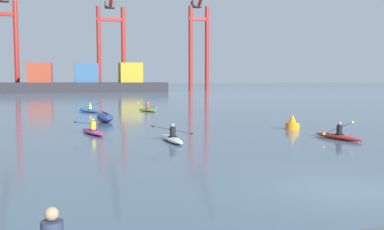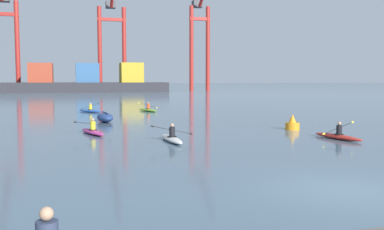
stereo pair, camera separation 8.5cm
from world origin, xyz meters
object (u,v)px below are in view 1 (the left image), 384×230
object	(u,v)px
container_barge	(87,82)
gantry_crane_east_mid	(199,32)
channel_buoy	(292,124)
gantry_crane_west_mid	(111,32)
capsized_dinghy	(105,117)
kayak_lime	(148,110)
kayak_red	(338,136)
kayak_blue	(90,111)
kayak_white	(172,138)
gantry_crane_west	(1,26)
kayak_magenta	(93,131)

from	to	relation	value
container_barge	gantry_crane_east_mid	world-z (taller)	gantry_crane_east_mid
channel_buoy	gantry_crane_west_mid	bearing A→B (deg)	91.26
capsized_dinghy	kayak_lime	size ratio (longest dim) A/B	0.81
gantry_crane_west_mid	kayak_red	bearing A→B (deg)	-88.69
gantry_crane_west_mid	capsized_dinghy	world-z (taller)	gantry_crane_west_mid
kayak_blue	kayak_red	distance (m)	26.33
gantry_crane_east_mid	kayak_white	xyz separation A→B (m)	(-31.34, -100.33, -16.78)
gantry_crane_west	gantry_crane_east_mid	size ratio (longest dim) A/B	1.03
gantry_crane_east_mid	kayak_lime	xyz separation A→B (m)	(-28.92, -78.75, -16.78)
channel_buoy	kayak_lime	bearing A→B (deg)	108.65
kayak_blue	gantry_crane_west	bearing A→B (deg)	103.53
channel_buoy	kayak_red	bearing A→B (deg)	-87.56
kayak_white	kayak_red	xyz separation A→B (m)	(8.84, -1.49, -0.00)
gantry_crane_west_mid	channel_buoy	distance (m)	103.40
capsized_dinghy	kayak_magenta	world-z (taller)	kayak_magenta
kayak_blue	container_barge	bearing A→B (deg)	88.20
gantry_crane_east_mid	kayak_white	world-z (taller)	gantry_crane_east_mid
container_barge	kayak_lime	distance (m)	70.67
gantry_crane_west_mid	kayak_white	size ratio (longest dim) A/B	10.27
kayak_white	kayak_magenta	distance (m)	5.70
gantry_crane_west_mid	kayak_magenta	world-z (taller)	gantry_crane_west_mid
container_barge	kayak_blue	distance (m)	70.31
gantry_crane_west	gantry_crane_west_mid	size ratio (longest dim) A/B	1.02
gantry_crane_west_mid	kayak_blue	xyz separation A→B (m)	(-9.68, -83.31, -16.71)
gantry_crane_west	capsized_dinghy	bearing A→B (deg)	-77.60
gantry_crane_west	kayak_blue	xyz separation A→B (m)	(18.42, -76.52, -16.61)
gantry_crane_west	kayak_white	bearing A→B (deg)	-77.56
gantry_crane_west_mid	kayak_lime	size ratio (longest dim) A/B	10.33
capsized_dinghy	kayak_white	bearing A→B (deg)	-77.30
gantry_crane_west_mid	kayak_lime	distance (m)	85.37
container_barge	kayak_magenta	size ratio (longest dim) A/B	11.89
gantry_crane_west_mid	kayak_blue	world-z (taller)	gantry_crane_west_mid
gantry_crane_west_mid	capsized_dinghy	bearing A→B (deg)	-95.47
gantry_crane_west	capsized_dinghy	world-z (taller)	gantry_crane_west
gantry_crane_east_mid	capsized_dinghy	world-z (taller)	gantry_crane_east_mid
container_barge	kayak_lime	size ratio (longest dim) A/B	12.01
container_barge	gantry_crane_west	distance (m)	25.81
gantry_crane_east_mid	channel_buoy	distance (m)	101.16
kayak_lime	kayak_blue	world-z (taller)	kayak_lime
kayak_blue	channel_buoy	bearing A→B (deg)	-57.53
gantry_crane_west_mid	kayak_red	xyz separation A→B (m)	(2.43, -106.69, -16.71)
gantry_crane_east_mid	channel_buoy	size ratio (longest dim) A/B	34.75
gantry_crane_west	container_barge	bearing A→B (deg)	-16.95
gantry_crane_east_mid	channel_buoy	xyz separation A→B (m)	(-22.70, -97.18, -16.59)
gantry_crane_west	channel_buoy	bearing A→B (deg)	-72.33
channel_buoy	kayak_red	world-z (taller)	channel_buoy
gantry_crane_east_mid	capsized_dinghy	size ratio (longest dim) A/B	12.69
kayak_red	kayak_blue	bearing A→B (deg)	117.40
container_barge	kayak_blue	world-z (taller)	container_barge
gantry_crane_west_mid	gantry_crane_east_mid	bearing A→B (deg)	-11.05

